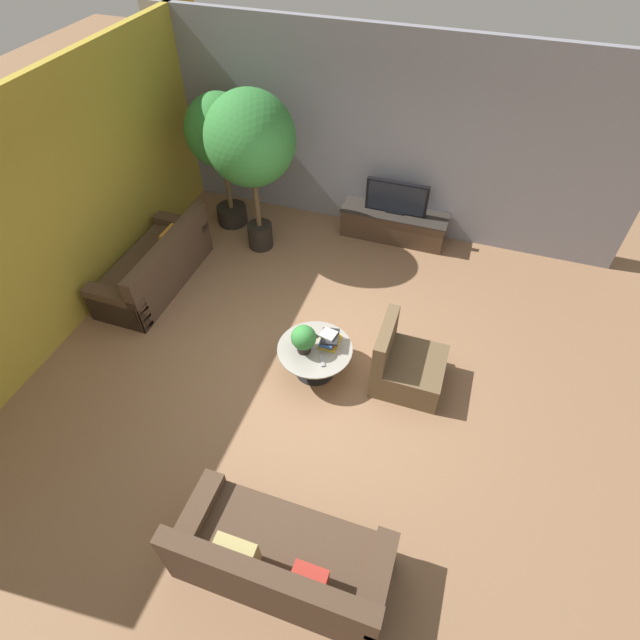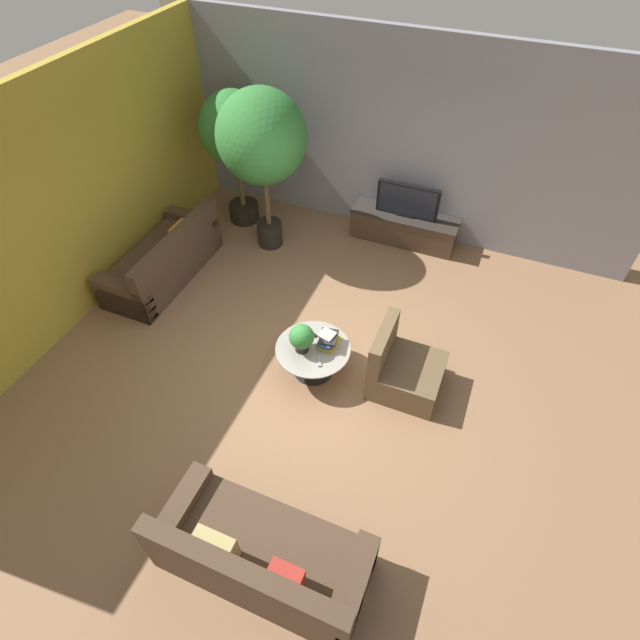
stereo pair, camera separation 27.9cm
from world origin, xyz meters
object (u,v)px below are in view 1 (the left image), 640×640
Objects in this scene: television at (397,198)px; potted_plant_tabletop at (304,338)px; potted_palm_tall at (221,136)px; potted_palm_corner at (250,142)px; coffee_table at (315,355)px; couch_by_wall at (156,268)px; media_console at (393,224)px; couch_near_entry at (281,560)px; armchair_wicker at (405,366)px.

potted_plant_tabletop is (-0.39, -3.10, -0.10)m from television.
potted_palm_corner is (0.71, -0.45, 0.23)m from potted_palm_tall.
television is 3.12m from potted_plant_tabletop.
couch_by_wall is (-2.72, 0.83, -0.01)m from coffee_table.
coffee_table is at bearing -95.33° from television.
coffee_table is 0.36m from potted_plant_tabletop.
couch_by_wall is (-3.00, -2.20, 0.03)m from media_console.
couch_near_entry is at bearing 45.52° from couch_by_wall.
armchair_wicker is 3.64m from potted_palm_corner.
couch_near_entry is 0.78× the size of potted_palm_corner.
couch_near_entry is at bearing -78.15° from coffee_table.
coffee_table is (-0.28, -3.03, 0.04)m from media_console.
media_console is at bearing 82.76° from potted_plant_tabletop.
media_console is at bearing 25.02° from potted_palm_corner.
couch_by_wall reaches higher than potted_plant_tabletop.
television is at bearing 9.62° from potted_palm_tall.
potted_plant_tabletop is at bearing -97.24° from television.
couch_by_wall is 2.26× the size of armchair_wicker.
armchair_wicker is at bearing -34.70° from potted_palm_tall.
potted_palm_corner reaches higher than couch_by_wall.
potted_palm_tall is at bearing -59.79° from couch_near_entry.
potted_palm_tall is (-3.43, 2.38, 1.24)m from armchair_wicker.
couch_by_wall is at bearing 163.08° from coffee_table.
couch_near_entry reaches higher than potted_plant_tabletop.
armchair_wicker is at bearing -74.46° from media_console.
couch_near_entry is (0.20, -5.34, -0.45)m from television.
coffee_table is at bearing 100.65° from armchair_wicker.
potted_plant_tabletop reaches higher than media_console.
media_console is at bearing 15.54° from armchair_wicker.
couch_by_wall is 0.80× the size of potted_palm_corner.
television is 0.51× the size of couch_near_entry.
armchair_wicker is at bearing 80.62° from couch_by_wall.
couch_near_entry is at bearing -87.81° from media_console.
armchair_wicker is (0.79, -2.83, -0.46)m from television.
armchair_wicker is at bearing 10.65° from coffee_table.
media_console is 3.72m from couch_by_wall.
media_console is 1.95× the size of armchair_wicker.
potted_palm_tall is 3.59m from potted_plant_tabletop.
potted_palm_corner reaches higher than television.
media_console is 5.35m from couch_near_entry.
couch_near_entry reaches higher than coffee_table.
potted_plant_tabletop is at bearing 102.91° from armchair_wicker.
armchair_wicker is 1.26m from potted_plant_tabletop.
media_console is at bearing 90.00° from television.
couch_by_wall is 2.17m from potted_palm_tall.
television reaches higher than couch_by_wall.
armchair_wicker is at bearing -103.02° from couch_near_entry.
potted_plant_tabletop is at bearing -54.97° from potted_palm_corner.
media_console is 3.15m from potted_plant_tabletop.
potted_plant_tabletop is (-0.39, -3.10, 0.38)m from media_console.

